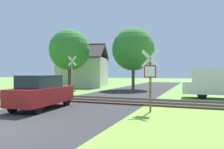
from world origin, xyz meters
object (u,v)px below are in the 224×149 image
(crossing_sign_far, at_px, (72,73))
(house, at_px, (83,71))
(tree_left, at_px, (69,50))
(mail_truck, at_px, (220,82))
(parked_car, at_px, (42,92))
(stop_sign_near, at_px, (150,76))
(tree_center, at_px, (133,49))

(crossing_sign_far, relative_size, house, 0.44)
(tree_left, relative_size, mail_truck, 1.40)
(tree_left, bearing_deg, parked_car, -63.92)
(stop_sign_near, height_order, tree_left, tree_left)
(house, xyz_separation_m, mail_truck, (16.50, -9.31, -0.93))
(stop_sign_near, xyz_separation_m, parked_car, (-5.51, -1.18, -0.87))
(house, relative_size, parked_car, 1.89)
(house, relative_size, mail_truck, 1.57)
(stop_sign_near, bearing_deg, crossing_sign_far, -32.95)
(mail_truck, bearing_deg, tree_center, 49.59)
(stop_sign_near, bearing_deg, mail_truck, -113.51)
(tree_left, bearing_deg, crossing_sign_far, -56.11)
(stop_sign_near, bearing_deg, tree_center, -68.31)
(stop_sign_near, distance_m, crossing_sign_far, 9.79)
(tree_left, xyz_separation_m, tree_center, (6.71, 3.15, 0.12))
(crossing_sign_far, bearing_deg, house, 121.21)
(tree_left, bearing_deg, mail_truck, -13.60)
(house, height_order, mail_truck, house)
(stop_sign_near, bearing_deg, parked_car, 15.10)
(tree_left, distance_m, mail_truck, 16.04)
(tree_center, relative_size, parked_car, 1.75)
(house, bearing_deg, crossing_sign_far, -78.89)
(stop_sign_near, relative_size, tree_left, 0.44)
(crossing_sign_far, height_order, house, house)
(mail_truck, bearing_deg, house, 58.86)
(tree_center, relative_size, mail_truck, 1.45)
(house, xyz_separation_m, tree_left, (1.25, -5.62, 2.41))
(stop_sign_near, relative_size, mail_truck, 0.61)
(parked_car, bearing_deg, tree_left, 111.54)
(house, bearing_deg, mail_truck, -42.18)
(stop_sign_near, height_order, tree_center, tree_center)
(tree_left, height_order, tree_center, tree_center)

